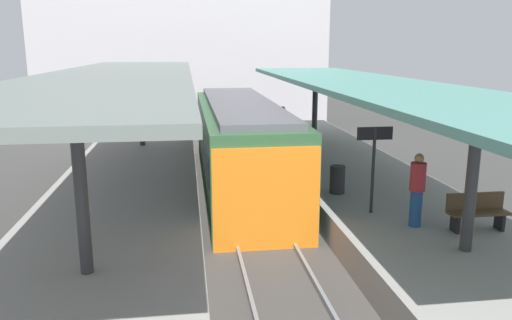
{
  "coord_description": "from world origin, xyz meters",
  "views": [
    {
      "loc": [
        -1.85,
        -13.93,
        5.13
      ],
      "look_at": [
        0.18,
        0.71,
        1.78
      ],
      "focal_mm": 35.05,
      "sensor_mm": 36.0,
      "label": 1
    }
  ],
  "objects_px": {
    "passenger_near_bench": "(283,125)",
    "platform_sign": "(374,150)",
    "passenger_mid_platform": "(417,189)",
    "commuter_train": "(241,145)",
    "platform_bench": "(477,211)",
    "litter_bin": "(337,180)"
  },
  "relations": [
    {
      "from": "commuter_train",
      "to": "passenger_near_bench",
      "type": "height_order",
      "value": "commuter_train"
    },
    {
      "from": "platform_sign",
      "to": "litter_bin",
      "type": "relative_size",
      "value": 2.76
    },
    {
      "from": "passenger_near_bench",
      "to": "passenger_mid_platform",
      "type": "xyz_separation_m",
      "value": [
        1.22,
        -10.2,
        0.04
      ]
    },
    {
      "from": "platform_bench",
      "to": "passenger_mid_platform",
      "type": "height_order",
      "value": "passenger_mid_platform"
    },
    {
      "from": "commuter_train",
      "to": "litter_bin",
      "type": "height_order",
      "value": "commuter_train"
    },
    {
      "from": "platform_sign",
      "to": "passenger_mid_platform",
      "type": "relative_size",
      "value": 1.26
    },
    {
      "from": "commuter_train",
      "to": "platform_bench",
      "type": "bearing_deg",
      "value": -57.13
    },
    {
      "from": "commuter_train",
      "to": "litter_bin",
      "type": "distance_m",
      "value": 4.59
    },
    {
      "from": "passenger_near_bench",
      "to": "litter_bin",
      "type": "bearing_deg",
      "value": -88.37
    },
    {
      "from": "passenger_near_bench",
      "to": "passenger_mid_platform",
      "type": "distance_m",
      "value": 10.27
    },
    {
      "from": "passenger_mid_platform",
      "to": "platform_sign",
      "type": "bearing_deg",
      "value": 121.55
    },
    {
      "from": "platform_sign",
      "to": "passenger_near_bench",
      "type": "height_order",
      "value": "platform_sign"
    },
    {
      "from": "platform_bench",
      "to": "passenger_near_bench",
      "type": "distance_m",
      "value": 10.93
    },
    {
      "from": "commuter_train",
      "to": "passenger_mid_platform",
      "type": "distance_m",
      "value": 7.61
    },
    {
      "from": "commuter_train",
      "to": "passenger_near_bench",
      "type": "relative_size",
      "value": 7.04
    },
    {
      "from": "commuter_train",
      "to": "platform_bench",
      "type": "relative_size",
      "value": 8.44
    },
    {
      "from": "platform_sign",
      "to": "passenger_near_bench",
      "type": "bearing_deg",
      "value": 93.47
    },
    {
      "from": "passenger_near_bench",
      "to": "platform_sign",
      "type": "bearing_deg",
      "value": -86.53
    },
    {
      "from": "passenger_mid_platform",
      "to": "commuter_train",
      "type": "bearing_deg",
      "value": 116.53
    },
    {
      "from": "platform_sign",
      "to": "passenger_mid_platform",
      "type": "xyz_separation_m",
      "value": [
        0.67,
        -1.09,
        -0.71
      ]
    },
    {
      "from": "commuter_train",
      "to": "passenger_mid_platform",
      "type": "relative_size",
      "value": 6.75
    },
    {
      "from": "platform_sign",
      "to": "litter_bin",
      "type": "distance_m",
      "value": 2.22
    }
  ]
}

